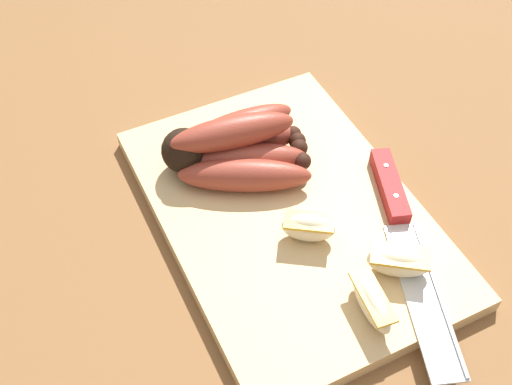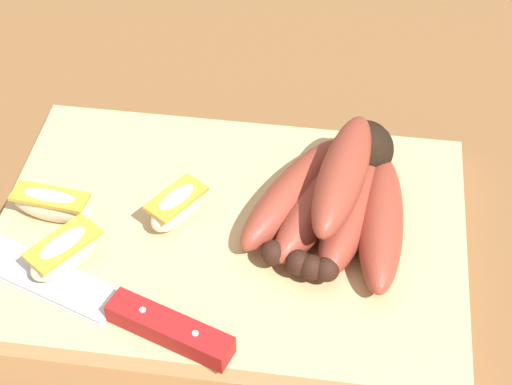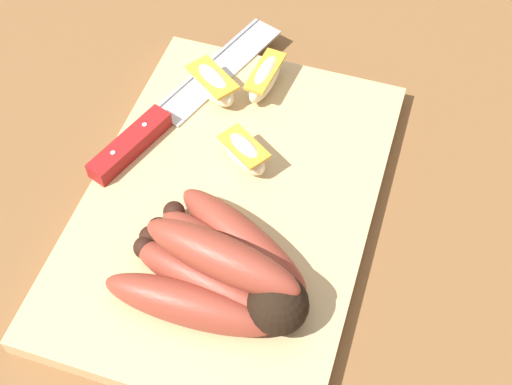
% 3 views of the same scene
% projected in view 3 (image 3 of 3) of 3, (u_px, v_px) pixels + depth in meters
% --- Properties ---
extents(ground_plane, '(6.00, 6.00, 0.00)m').
position_uv_depth(ground_plane, '(247.00, 216.00, 0.67)').
color(ground_plane, brown).
extents(cutting_board, '(0.39, 0.27, 0.02)m').
position_uv_depth(cutting_board, '(228.00, 208.00, 0.66)').
color(cutting_board, tan).
rests_on(cutting_board, ground_plane).
extents(banana_bunch, '(0.14, 0.17, 0.07)m').
position_uv_depth(banana_bunch, '(222.00, 271.00, 0.58)').
color(banana_bunch, black).
rests_on(banana_bunch, cutting_board).
extents(chefs_knife, '(0.27, 0.12, 0.02)m').
position_uv_depth(chefs_knife, '(163.00, 117.00, 0.70)').
color(chefs_knife, silver).
rests_on(chefs_knife, cutting_board).
extents(apple_wedge_near, '(0.07, 0.03, 0.03)m').
position_uv_depth(apple_wedge_near, '(265.00, 78.00, 0.72)').
color(apple_wedge_near, beige).
rests_on(apple_wedge_near, cutting_board).
extents(apple_wedge_middle, '(0.05, 0.06, 0.03)m').
position_uv_depth(apple_wedge_middle, '(244.00, 153.00, 0.66)').
color(apple_wedge_middle, beige).
rests_on(apple_wedge_middle, cutting_board).
extents(apple_wedge_far, '(0.06, 0.07, 0.03)m').
position_uv_depth(apple_wedge_far, '(213.00, 84.00, 0.71)').
color(apple_wedge_far, beige).
rests_on(apple_wedge_far, cutting_board).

